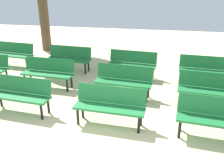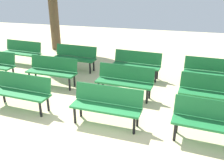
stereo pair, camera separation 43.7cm
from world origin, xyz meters
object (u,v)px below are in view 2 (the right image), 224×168
at_px(bench_r1_c2, 125,80).
at_px(bench_r2_c3, 211,71).
at_px(bench_r0_c3, 214,120).
at_px(bench_r2_c1, 75,56).
at_px(bench_r0_c1, 21,90).
at_px(bench_r2_c0, 22,51).
at_px(bench_r2_c2, 137,63).
at_px(bench_r1_c1, 52,70).
at_px(bench_r0_c2, 107,104).
at_px(bench_r1_c3, 212,91).

bearing_deg(bench_r1_c2, bench_r2_c3, 34.84).
distance_m(bench_r0_c3, bench_r2_c1, 5.57).
bearing_deg(bench_r2_c1, bench_r1_c2, -33.39).
height_order(bench_r0_c3, bench_r2_c1, same).
xyz_separation_m(bench_r0_c1, bench_r2_c0, (-2.14, 3.24, 0.00)).
distance_m(bench_r0_c1, bench_r2_c2, 3.81).
distance_m(bench_r1_c1, bench_r1_c2, 2.36).
distance_m(bench_r0_c2, bench_r2_c2, 3.07).
bearing_deg(bench_r0_c3, bench_r2_c3, 91.70).
xyz_separation_m(bench_r0_c2, bench_r1_c2, (0.08, 1.52, 0.00)).
height_order(bench_r0_c3, bench_r2_c2, same).
height_order(bench_r0_c2, bench_r2_c2, same).
relative_size(bench_r1_c1, bench_r2_c1, 1.00).
bearing_deg(bench_r0_c3, bench_r1_c1, 163.32).
bearing_deg(bench_r0_c2, bench_r0_c1, 179.47).
height_order(bench_r0_c1, bench_r2_c3, same).
height_order(bench_r0_c2, bench_r2_c3, same).
relative_size(bench_r1_c3, bench_r2_c1, 1.00).
bearing_deg(bench_r0_c2, bench_r0_c3, -0.03).
distance_m(bench_r0_c1, bench_r1_c2, 2.75).
bearing_deg(bench_r2_c1, bench_r0_c2, -52.02).
distance_m(bench_r2_c0, bench_r2_c1, 2.28).
xyz_separation_m(bench_r1_c2, bench_r2_c2, (0.07, 1.55, 0.00)).
bearing_deg(bench_r2_c2, bench_r2_c3, 0.71).
bearing_deg(bench_r2_c3, bench_r0_c2, -126.76).
bearing_deg(bench_r2_c2, bench_r1_c2, -87.37).
height_order(bench_r0_c1, bench_r2_c0, same).
distance_m(bench_r1_c2, bench_r2_c3, 2.75).
distance_m(bench_r2_c0, bench_r2_c3, 6.93).
distance_m(bench_r0_c2, bench_r1_c3, 2.72).
bearing_deg(bench_r1_c2, bench_r2_c0, 162.59).
relative_size(bench_r0_c1, bench_r2_c3, 1.00).
bearing_deg(bench_r1_c2, bench_r0_c1, -145.08).
height_order(bench_r2_c0, bench_r2_c2, same).
bearing_deg(bench_r0_c1, bench_r2_c0, 128.50).
relative_size(bench_r0_c2, bench_r1_c3, 0.99).
bearing_deg(bench_r2_c2, bench_r0_c2, -87.65).
relative_size(bench_r0_c1, bench_r0_c3, 1.00).
height_order(bench_r0_c3, bench_r2_c3, same).
bearing_deg(bench_r1_c1, bench_r1_c2, -1.83).
xyz_separation_m(bench_r1_c3, bench_r2_c0, (-6.80, 2.04, 0.00)).
bearing_deg(bench_r0_c3, bench_r1_c2, 148.55).
distance_m(bench_r0_c2, bench_r1_c1, 2.86).
relative_size(bench_r0_c3, bench_r2_c3, 1.01).
bearing_deg(bench_r1_c2, bench_r1_c3, 0.77).
relative_size(bench_r0_c2, bench_r2_c1, 1.00).
height_order(bench_r0_c1, bench_r2_c2, same).
bearing_deg(bench_r1_c1, bench_r2_c1, 89.46).
xyz_separation_m(bench_r1_c3, bench_r2_c3, (0.11, 1.54, 0.00)).
bearing_deg(bench_r1_c3, bench_r2_c2, 147.87).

